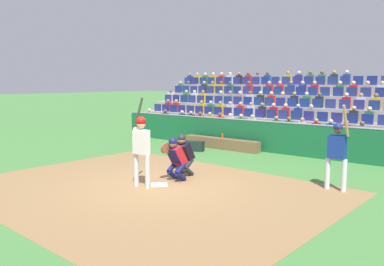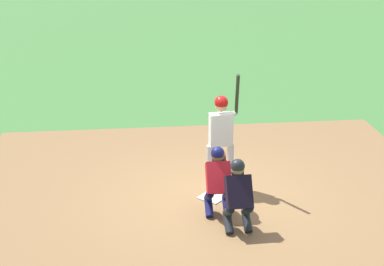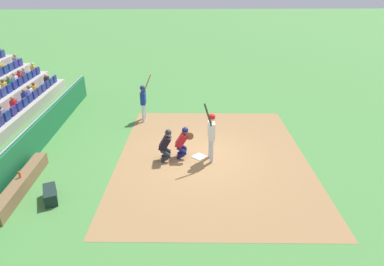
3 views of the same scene
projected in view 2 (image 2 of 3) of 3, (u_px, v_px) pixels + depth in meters
name	position (u px, v px, depth m)	size (l,w,h in m)	color
ground_plane	(213.00, 198.00, 10.95)	(160.00, 160.00, 0.00)	#47823D
infield_dirt_patch	(208.00, 186.00, 11.41)	(9.21, 7.09, 0.01)	olive
home_plate_marker	(213.00, 197.00, 10.95)	(0.44, 0.44, 0.02)	white
batter_at_plate	(221.00, 131.00, 10.97)	(0.58, 0.45, 2.34)	silver
catcher_crouching	(218.00, 177.00, 10.13)	(0.48, 0.71, 1.26)	#151852
home_plate_umpire	(238.00, 193.00, 9.59)	(0.47, 0.49, 1.27)	#20252A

